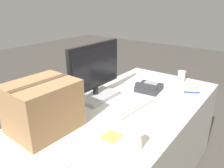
% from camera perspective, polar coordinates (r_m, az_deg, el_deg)
% --- Properties ---
extents(office_desk, '(1.80, 0.90, 0.72)m').
position_cam_1_polar(office_desk, '(1.85, 3.45, -15.80)').
color(office_desk, beige).
rests_on(office_desk, ground_plane).
extents(monitor, '(0.55, 0.26, 0.44)m').
position_cam_1_polar(monitor, '(1.73, -4.38, 2.28)').
color(monitor, '#B7B7B7').
rests_on(monitor, office_desk).
extents(keyboard, '(0.43, 0.20, 0.03)m').
position_cam_1_polar(keyboard, '(1.64, 4.71, -5.61)').
color(keyboard, beige).
rests_on(keyboard, office_desk).
extents(desk_phone, '(0.22, 0.22, 0.08)m').
position_cam_1_polar(desk_phone, '(1.94, 9.60, -0.88)').
color(desk_phone, '#2D2D33').
rests_on(desk_phone, office_desk).
extents(paper_cup_left, '(0.08, 0.08, 0.09)m').
position_cam_1_polar(paper_cup_left, '(1.22, 6.46, -14.20)').
color(paper_cup_left, beige).
rests_on(paper_cup_left, office_desk).
extents(paper_cup_right, '(0.07, 0.07, 0.10)m').
position_cam_1_polar(paper_cup_right, '(2.23, 17.67, 1.97)').
color(paper_cup_right, white).
rests_on(paper_cup_right, office_desk).
extents(cardboard_box, '(0.39, 0.33, 0.31)m').
position_cam_1_polar(cardboard_box, '(1.37, -17.58, -5.62)').
color(cardboard_box, '#9E754C').
rests_on(cardboard_box, office_desk).
extents(pen_marker, '(0.08, 0.12, 0.01)m').
position_cam_1_polar(pen_marker, '(1.99, 20.08, -2.07)').
color(pen_marker, '#1933B2').
rests_on(pen_marker, office_desk).
extents(sticky_note_pad, '(0.10, 0.10, 0.01)m').
position_cam_1_polar(sticky_note_pad, '(1.31, -0.15, -13.55)').
color(sticky_note_pad, '#E5DB4C').
rests_on(sticky_note_pad, office_desk).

